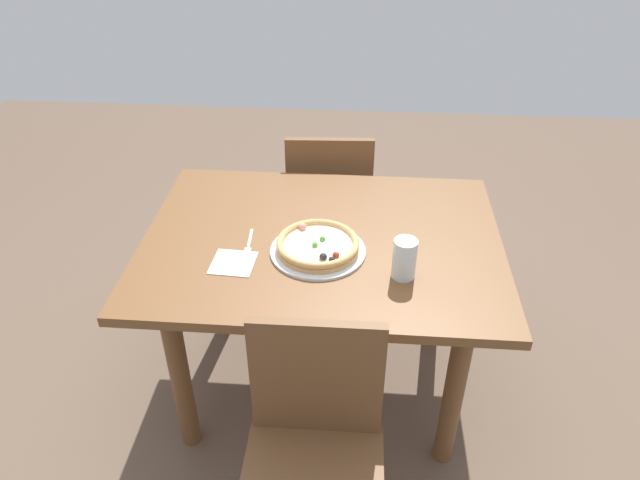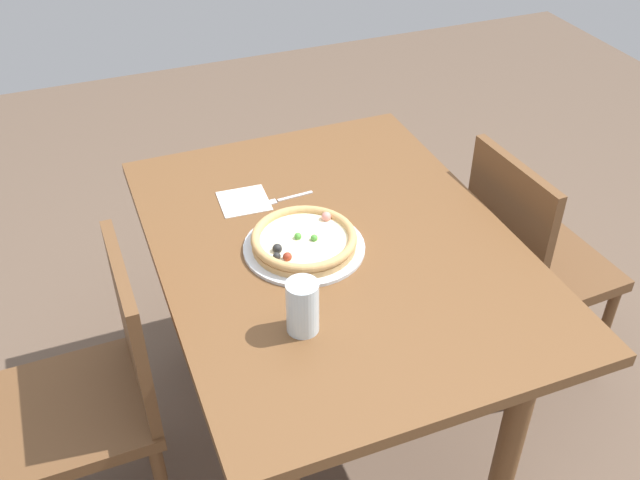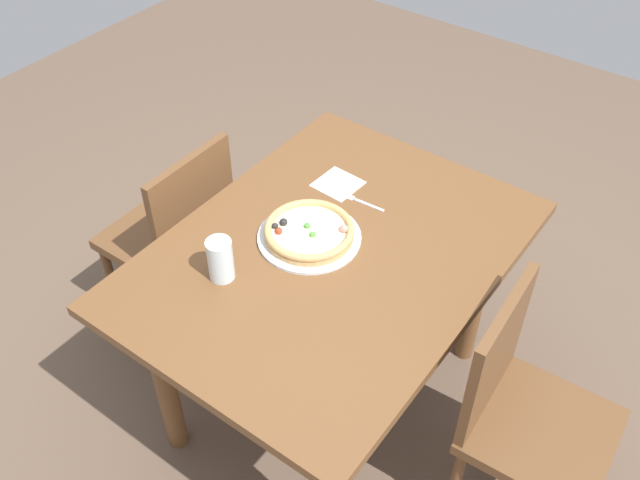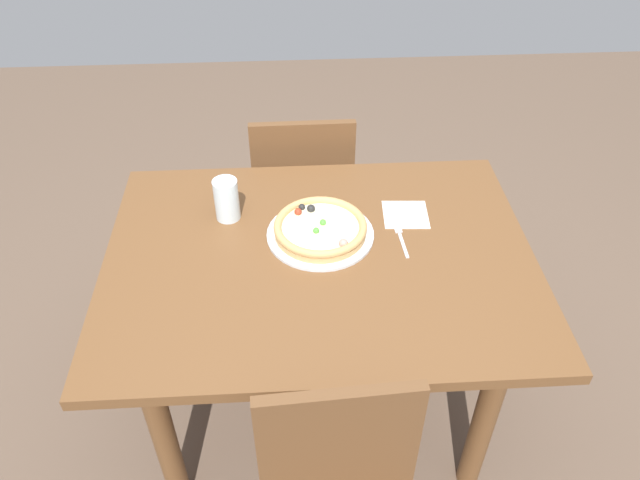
% 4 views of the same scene
% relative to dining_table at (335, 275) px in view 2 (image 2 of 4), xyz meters
% --- Properties ---
extents(ground_plane, '(6.00, 6.00, 0.00)m').
position_rel_dining_table_xyz_m(ground_plane, '(0.00, 0.00, -0.63)').
color(ground_plane, brown).
extents(dining_table, '(1.26, 0.94, 0.74)m').
position_rel_dining_table_xyz_m(dining_table, '(0.00, 0.00, 0.00)').
color(dining_table, brown).
rests_on(dining_table, ground).
extents(chair_near, '(0.42, 0.42, 0.86)m').
position_rel_dining_table_xyz_m(chair_near, '(0.02, -0.68, -0.16)').
color(chair_near, brown).
rests_on(chair_near, ground).
extents(chair_far, '(0.40, 0.40, 0.86)m').
position_rel_dining_table_xyz_m(chair_far, '(-0.03, 0.68, -0.16)').
color(chair_far, brown).
rests_on(chair_far, ground).
extents(plate, '(0.33, 0.33, 0.01)m').
position_rel_dining_table_xyz_m(plate, '(0.01, 0.09, 0.12)').
color(plate, silver).
rests_on(plate, dining_table).
extents(pizza, '(0.28, 0.28, 0.05)m').
position_rel_dining_table_xyz_m(pizza, '(0.01, 0.09, 0.14)').
color(pizza, tan).
rests_on(pizza, plate).
extents(fork, '(0.03, 0.17, 0.00)m').
position_rel_dining_table_xyz_m(fork, '(0.25, 0.07, 0.11)').
color(fork, silver).
rests_on(fork, dining_table).
extents(drinking_glass, '(0.08, 0.08, 0.14)m').
position_rel_dining_table_xyz_m(drinking_glass, '(-0.28, 0.20, 0.18)').
color(drinking_glass, silver).
rests_on(drinking_glass, dining_table).
extents(napkin, '(0.15, 0.15, 0.00)m').
position_rel_dining_table_xyz_m(napkin, '(0.28, 0.17, 0.11)').
color(napkin, white).
rests_on(napkin, dining_table).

